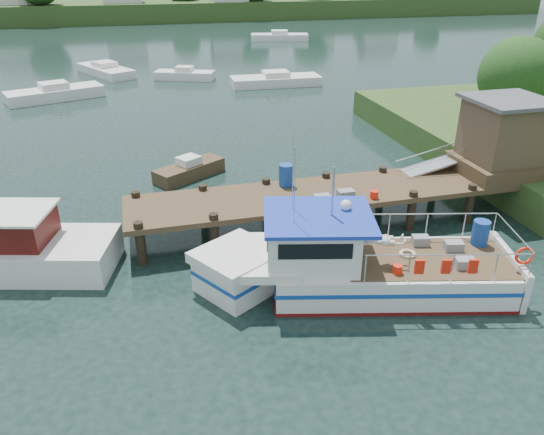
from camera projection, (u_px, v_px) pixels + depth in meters
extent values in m
plane|color=#182A26|center=(287.00, 228.00, 20.44)|extent=(160.00, 160.00, 0.00)
cylinder|color=#332114|center=(508.00, 122.00, 28.18)|extent=(0.50, 0.50, 3.05)
sphere|color=#204317|center=(517.00, 75.00, 27.11)|extent=(3.90, 3.90, 3.90)
cube|color=#30491E|center=(153.00, 8.00, 92.68)|extent=(140.00, 24.00, 3.00)
cylinder|color=#332114|center=(42.00, 9.00, 80.53)|extent=(0.60, 0.60, 4.80)
cylinder|color=#332114|center=(117.00, 12.00, 85.19)|extent=(0.60, 0.60, 3.00)
cylinder|color=#332114|center=(184.00, 7.00, 89.32)|extent=(0.60, 0.60, 3.60)
cylinder|color=#332114|center=(253.00, 6.00, 88.24)|extent=(0.60, 0.60, 4.20)
cylinder|color=#332114|center=(312.00, 2.00, 92.37)|extent=(0.60, 0.60, 4.80)
cylinder|color=#332114|center=(365.00, 5.00, 97.03)|extent=(0.60, 0.60, 3.00)
cylinder|color=#332114|center=(431.00, 4.00, 95.95)|extent=(0.60, 0.60, 3.60)
cube|color=#473522|center=(337.00, 192.00, 20.32)|extent=(16.00, 3.00, 0.20)
cylinder|color=black|center=(141.00, 247.00, 17.76)|extent=(0.32, 0.32, 1.90)
cylinder|color=black|center=(138.00, 215.00, 20.01)|extent=(0.32, 0.32, 1.90)
cylinder|color=black|center=(215.00, 238.00, 18.33)|extent=(0.32, 0.32, 1.90)
cylinder|color=black|center=(204.00, 208.00, 20.59)|extent=(0.32, 0.32, 1.90)
cylinder|color=black|center=(284.00, 230.00, 18.91)|extent=(0.32, 0.32, 1.90)
cylinder|color=black|center=(266.00, 201.00, 21.16)|extent=(0.32, 0.32, 1.90)
cylinder|color=black|center=(349.00, 222.00, 19.48)|extent=(0.32, 0.32, 1.90)
cylinder|color=black|center=(325.00, 194.00, 21.74)|extent=(0.32, 0.32, 1.90)
cylinder|color=black|center=(411.00, 214.00, 20.05)|extent=(0.32, 0.32, 1.90)
cylinder|color=black|center=(381.00, 188.00, 22.31)|extent=(0.32, 0.32, 1.90)
cylinder|color=black|center=(469.00, 207.00, 20.63)|extent=(0.32, 0.32, 1.90)
cylinder|color=black|center=(434.00, 182.00, 22.88)|extent=(0.32, 0.32, 1.90)
cylinder|color=black|center=(524.00, 200.00, 21.20)|extent=(0.32, 0.32, 1.90)
cylinder|color=black|center=(485.00, 177.00, 23.46)|extent=(0.32, 0.32, 1.90)
cube|color=#473522|center=(498.00, 166.00, 21.75)|extent=(3.20, 3.00, 0.60)
cube|color=#4E3C2B|center=(504.00, 133.00, 21.13)|extent=(2.60, 2.60, 2.40)
cube|color=#47474C|center=(511.00, 100.00, 20.56)|extent=(3.00, 3.00, 0.15)
cube|color=#A5A8AD|center=(436.00, 164.00, 22.03)|extent=(3.34, 0.90, 0.79)
cylinder|color=silver|center=(443.00, 156.00, 21.46)|extent=(3.34, 0.05, 0.76)
cylinder|color=silver|center=(433.00, 150.00, 22.15)|extent=(3.34, 0.05, 0.76)
cube|color=slate|center=(322.00, 199.00, 19.11)|extent=(0.60, 0.40, 0.30)
cube|color=slate|center=(346.00, 194.00, 19.51)|extent=(0.60, 0.40, 0.30)
cylinder|color=red|center=(374.00, 195.00, 19.49)|extent=(0.30, 0.30, 0.28)
cylinder|color=navy|center=(286.00, 175.00, 20.45)|extent=(0.56, 0.56, 0.85)
cube|color=silver|center=(389.00, 274.00, 16.47)|extent=(7.55, 4.44, 1.09)
cube|color=silver|center=(237.00, 275.00, 16.40)|extent=(2.75, 2.75, 1.09)
cube|color=silver|center=(236.00, 256.00, 16.10)|extent=(3.04, 2.99, 0.33)
cube|color=silver|center=(267.00, 257.00, 16.12)|extent=(2.48, 3.06, 0.28)
cube|color=#13409A|center=(389.00, 270.00, 16.41)|extent=(7.65, 4.50, 0.13)
cube|color=#13409A|center=(237.00, 272.00, 16.34)|extent=(2.80, 2.80, 0.13)
cube|color=#630E0E|center=(387.00, 287.00, 16.69)|extent=(7.65, 4.48, 0.13)
cube|color=#473522|center=(427.00, 258.00, 16.25)|extent=(5.56, 3.69, 0.04)
cube|color=silver|center=(507.00, 270.00, 16.49)|extent=(0.86, 2.79, 1.27)
cube|color=silver|center=(311.00, 239.00, 15.88)|extent=(3.15, 3.01, 1.42)
cube|color=black|center=(315.00, 252.00, 14.65)|extent=(2.03, 0.53, 0.47)
cube|color=black|center=(308.00, 213.00, 16.87)|extent=(2.03, 0.53, 0.47)
cube|color=black|center=(267.00, 231.00, 15.74)|extent=(0.44, 1.66, 0.47)
cube|color=#1C36B3|center=(319.00, 217.00, 15.55)|extent=(3.77, 3.43, 0.11)
cylinder|color=silver|center=(333.00, 192.00, 15.20)|extent=(0.09, 0.09, 1.51)
cylinder|color=silver|center=(295.00, 186.00, 14.60)|extent=(0.03, 0.03, 2.27)
cylinder|color=silver|center=(293.00, 173.00, 15.44)|extent=(0.03, 0.03, 2.27)
sphere|color=silver|center=(346.00, 205.00, 15.82)|extent=(0.41, 0.41, 0.34)
cylinder|color=silver|center=(450.00, 255.00, 14.69)|extent=(4.59, 1.17, 0.04)
cylinder|color=silver|center=(424.00, 214.00, 17.03)|extent=(4.59, 1.17, 0.04)
cylinder|color=silver|center=(515.00, 232.00, 15.89)|extent=(0.66, 2.53, 0.04)
cylinder|color=silver|center=(365.00, 269.00, 14.85)|extent=(0.05, 0.05, 0.90)
cylinder|color=silver|center=(351.00, 227.00, 17.19)|extent=(0.05, 0.05, 0.90)
cylinder|color=silver|center=(409.00, 269.00, 14.87)|extent=(0.05, 0.05, 0.90)
cylinder|color=silver|center=(389.00, 226.00, 17.21)|extent=(0.05, 0.05, 0.90)
cylinder|color=silver|center=(452.00, 268.00, 14.89)|extent=(0.05, 0.05, 0.90)
cylinder|color=silver|center=(426.00, 226.00, 17.23)|extent=(0.05, 0.05, 0.90)
cylinder|color=silver|center=(496.00, 268.00, 14.91)|extent=(0.05, 0.05, 0.90)
cylinder|color=silver|center=(464.00, 226.00, 17.24)|extent=(0.05, 0.05, 0.90)
cylinder|color=silver|center=(530.00, 268.00, 14.92)|extent=(0.05, 0.05, 0.90)
cylinder|color=silver|center=(494.00, 226.00, 17.26)|extent=(0.05, 0.05, 0.90)
cube|color=slate|center=(465.00, 263.00, 15.68)|extent=(0.64, 0.50, 0.30)
cube|color=slate|center=(454.00, 246.00, 16.61)|extent=(0.64, 0.50, 0.30)
cube|color=slate|center=(420.00, 240.00, 16.94)|extent=(0.59, 0.47, 0.30)
cylinder|color=navy|center=(480.00, 233.00, 16.85)|extent=(0.64, 0.64, 0.83)
cylinder|color=red|center=(397.00, 269.00, 15.40)|extent=(0.34, 0.34, 0.28)
torus|color=#BFB28C|center=(408.00, 254.00, 16.38)|extent=(0.64, 0.64, 0.11)
torus|color=red|center=(525.00, 256.00, 15.38)|extent=(0.59, 0.23, 0.59)
cube|color=red|center=(419.00, 267.00, 14.83)|extent=(0.28, 0.15, 0.42)
cube|color=red|center=(446.00, 267.00, 14.84)|extent=(0.28, 0.15, 0.42)
cube|color=red|center=(473.00, 266.00, 14.85)|extent=(0.28, 0.15, 0.42)
imported|color=silver|center=(376.00, 240.00, 15.60)|extent=(0.53, 0.68, 1.66)
cube|color=silver|center=(9.00, 254.00, 17.58)|extent=(7.37, 4.31, 1.07)
cube|color=#460F0B|center=(19.00, 227.00, 17.13)|extent=(2.36, 2.36, 1.01)
cube|color=silver|center=(15.00, 212.00, 16.89)|extent=(2.63, 2.63, 0.09)
cube|color=#473522|center=(189.00, 171.00, 25.06)|extent=(3.58, 2.88, 0.64)
cube|color=silver|center=(189.00, 161.00, 24.85)|extent=(1.27, 1.23, 0.41)
cube|color=silver|center=(279.00, 37.00, 66.55)|extent=(7.48, 4.00, 0.77)
cube|color=silver|center=(279.00, 32.00, 66.29)|extent=(2.33, 2.12, 0.49)
cube|color=silver|center=(55.00, 94.00, 38.83)|extent=(7.12, 4.45, 0.79)
cube|color=silver|center=(54.00, 86.00, 38.57)|extent=(2.33, 2.16, 0.51)
cube|color=silver|center=(185.00, 75.00, 45.18)|extent=(5.27, 3.46, 0.70)
cube|color=silver|center=(184.00, 69.00, 44.94)|extent=(1.75, 1.64, 0.45)
cube|color=silver|center=(276.00, 81.00, 43.11)|extent=(7.30, 2.71, 0.72)
cube|color=silver|center=(276.00, 74.00, 42.86)|extent=(2.08, 1.80, 0.46)
cube|color=silver|center=(106.00, 71.00, 46.87)|extent=(5.25, 7.17, 0.74)
cube|color=silver|center=(105.00, 64.00, 46.62)|extent=(2.35, 2.47, 0.48)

